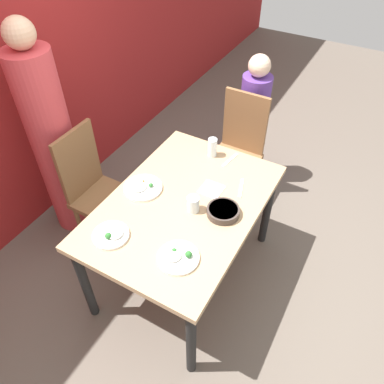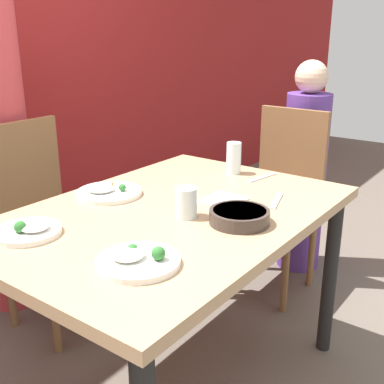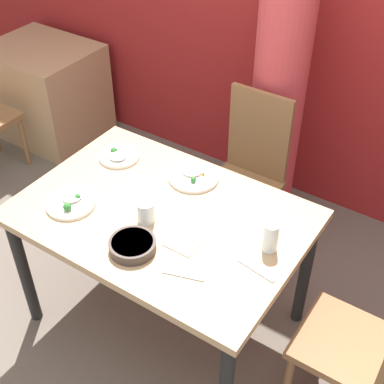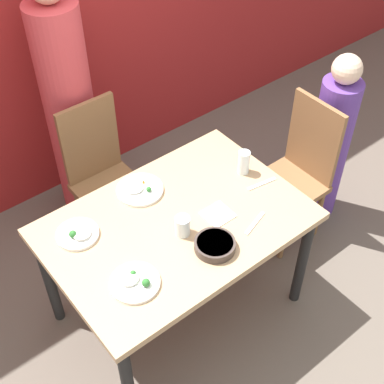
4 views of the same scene
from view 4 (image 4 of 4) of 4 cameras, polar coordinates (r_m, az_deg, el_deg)
ground_plane at (r=3.32m, az=-1.42°, el=-12.11°), size 10.00×10.00×0.00m
wall_back at (r=3.43m, az=-17.57°, el=17.98°), size 10.00×0.06×2.70m
dining_table at (r=2.78m, az=-1.67°, el=-4.38°), size 1.31×0.90×0.76m
chair_adult_spot at (r=3.39m, az=-9.48°, el=1.97°), size 0.40×0.40×0.98m
chair_child_spot at (r=3.43m, az=11.20°, el=2.29°), size 0.40×0.40×0.98m
person_adult at (r=3.44m, az=-12.82°, el=8.22°), size 0.31×0.31×1.70m
person_child at (r=3.58m, az=14.46°, el=4.90°), size 0.25×0.25×1.22m
bowl_curry at (r=2.58m, az=2.45°, el=-5.66°), size 0.20×0.20×0.05m
plate_rice_adult at (r=2.69m, az=-12.06°, el=-4.41°), size 0.21×0.21×0.06m
plate_rice_child at (r=2.47m, az=-6.16°, el=-9.51°), size 0.23×0.23×0.06m
plate_noodles at (r=2.87m, az=-5.66°, el=0.28°), size 0.25×0.25×0.05m
glass_water_tall at (r=2.62m, az=-1.02°, el=-3.64°), size 0.08×0.08×0.11m
glass_water_short at (r=2.95m, az=5.54°, el=3.18°), size 0.07×0.07×0.14m
napkin_folded at (r=2.74m, az=2.78°, el=-2.41°), size 0.14×0.14×0.01m
fork_steel at (r=2.72m, az=6.72°, el=-3.32°), size 0.18×0.07×0.01m
spoon_steel at (r=2.93m, az=7.46°, el=0.88°), size 0.18×0.05×0.01m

